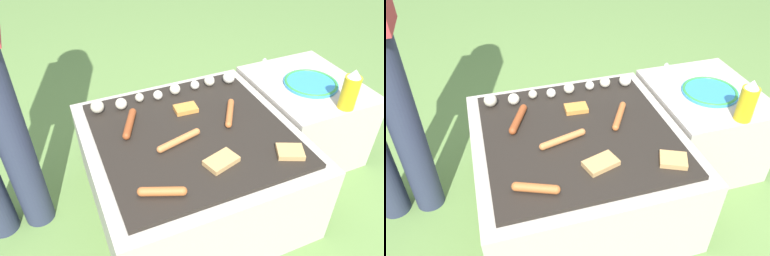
# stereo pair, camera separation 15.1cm
# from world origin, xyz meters

# --- Properties ---
(ground_plane) EXTENTS (14.00, 14.00, 0.00)m
(ground_plane) POSITION_xyz_m (0.00, 0.00, 0.00)
(ground_plane) COLOR #608442
(grill) EXTENTS (0.85, 0.85, 0.40)m
(grill) POSITION_xyz_m (0.00, 0.00, 0.20)
(grill) COLOR #B2AA9E
(grill) RESTS_ON ground_plane
(side_ledge) EXTENTS (0.49, 0.57, 0.40)m
(side_ledge) POSITION_xyz_m (0.68, 0.13, 0.20)
(side_ledge) COLOR #B2AA9E
(side_ledge) RESTS_ON ground_plane
(sausage_back_right) EXTENTS (0.10, 0.18, 0.03)m
(sausage_back_right) POSITION_xyz_m (-0.22, 0.14, 0.42)
(sausage_back_right) COLOR #93421E
(sausage_back_right) RESTS_ON grill
(sausage_mid_left) EXTENTS (0.20, 0.07, 0.03)m
(sausage_mid_left) POSITION_xyz_m (-0.07, -0.04, 0.41)
(sausage_mid_left) COLOR #C6753D
(sausage_mid_left) RESTS_ON grill
(sausage_back_left) EXTENTS (0.12, 0.17, 0.03)m
(sausage_back_left) POSITION_xyz_m (0.19, 0.04, 0.41)
(sausage_back_left) COLOR #B7602D
(sausage_back_left) RESTS_ON grill
(sausage_front_center) EXTENTS (0.16, 0.08, 0.03)m
(sausage_front_center) POSITION_xyz_m (-0.23, -0.27, 0.42)
(sausage_front_center) COLOR #B7602D
(sausage_front_center) RESTS_ON grill
(bread_slice_right) EXTENTS (0.12, 0.12, 0.02)m
(bread_slice_right) POSITION_xyz_m (0.29, -0.27, 0.41)
(bread_slice_right) COLOR tan
(bread_slice_right) RESTS_ON grill
(bread_slice_left) EXTENTS (0.14, 0.11, 0.02)m
(bread_slice_left) POSITION_xyz_m (0.02, -0.21, 0.41)
(bread_slice_left) COLOR tan
(bread_slice_left) RESTS_ON grill
(bread_slice_center) EXTENTS (0.10, 0.07, 0.02)m
(bread_slice_center) POSITION_xyz_m (0.04, 0.15, 0.41)
(bread_slice_center) COLOR #D18438
(bread_slice_center) RESTS_ON grill
(mushroom_row) EXTENTS (0.70, 0.08, 0.06)m
(mushroom_row) POSITION_xyz_m (0.00, 0.29, 0.43)
(mushroom_row) COLOR beige
(mushroom_row) RESTS_ON grill
(plate_colorful) EXTENTS (0.26, 0.26, 0.02)m
(plate_colorful) POSITION_xyz_m (0.68, 0.11, 0.41)
(plate_colorful) COLOR #338CCC
(plate_colorful) RESTS_ON side_ledge
(condiment_bottle) EXTENTS (0.07, 0.07, 0.19)m
(condiment_bottle) POSITION_xyz_m (0.70, -0.11, 0.49)
(condiment_bottle) COLOR gold
(condiment_bottle) RESTS_ON side_ledge
(fork_utensil) EXTENTS (0.11, 0.19, 0.01)m
(fork_utensil) POSITION_xyz_m (0.65, 0.34, 0.40)
(fork_utensil) COLOR silver
(fork_utensil) RESTS_ON side_ledge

